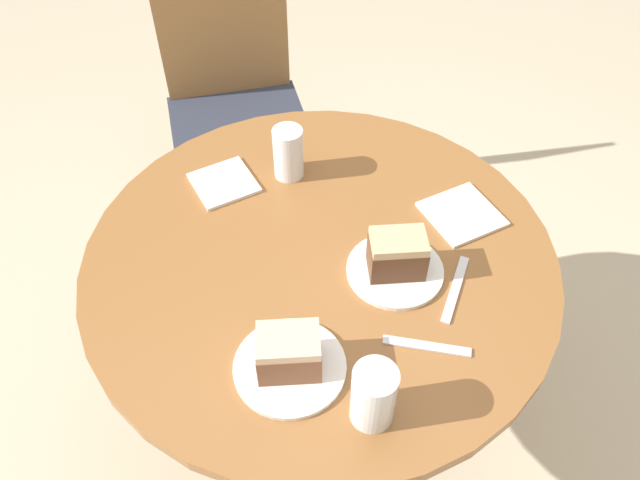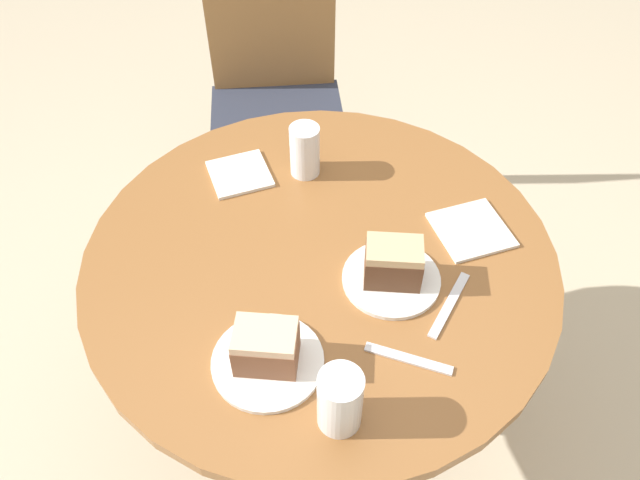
# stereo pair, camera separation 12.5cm
# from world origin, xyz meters

# --- Properties ---
(ground_plane) EXTENTS (8.00, 8.00, 0.00)m
(ground_plane) POSITION_xyz_m (0.00, 0.00, 0.00)
(ground_plane) COLOR beige
(table) EXTENTS (0.98, 0.98, 0.76)m
(table) POSITION_xyz_m (0.00, 0.00, 0.58)
(table) COLOR brown
(table) RESTS_ON ground_plane
(chair) EXTENTS (0.48, 0.49, 1.01)m
(chair) POSITION_xyz_m (0.03, 0.92, 0.52)
(chair) COLOR olive
(chair) RESTS_ON ground_plane
(plate_near) EXTENTS (0.19, 0.19, 0.01)m
(plate_near) POSITION_xyz_m (0.12, -0.10, 0.76)
(plate_near) COLOR silver
(plate_near) RESTS_ON table
(plate_far) EXTENTS (0.20, 0.20, 0.01)m
(plate_far) POSITION_xyz_m (-0.14, -0.24, 0.76)
(plate_far) COLOR silver
(plate_far) RESTS_ON table
(cake_slice_near) EXTENTS (0.12, 0.10, 0.09)m
(cake_slice_near) POSITION_xyz_m (0.12, -0.10, 0.81)
(cake_slice_near) COLOR brown
(cake_slice_near) RESTS_ON plate_near
(cake_slice_far) EXTENTS (0.13, 0.10, 0.09)m
(cake_slice_far) POSITION_xyz_m (-0.14, -0.24, 0.81)
(cake_slice_far) COLOR brown
(cake_slice_far) RESTS_ON plate_far
(glass_lemonade) EXTENTS (0.07, 0.07, 0.12)m
(glass_lemonade) POSITION_xyz_m (0.01, 0.25, 0.81)
(glass_lemonade) COLOR silver
(glass_lemonade) RESTS_ON table
(glass_water) EXTENTS (0.07, 0.07, 0.13)m
(glass_water) POSITION_xyz_m (-0.04, -0.36, 0.81)
(glass_water) COLOR silver
(glass_water) RESTS_ON table
(napkin_stack) EXTENTS (0.16, 0.16, 0.01)m
(napkin_stack) POSITION_xyz_m (0.33, 0.00, 0.76)
(napkin_stack) COLOR silver
(napkin_stack) RESTS_ON table
(fork) EXTENTS (0.13, 0.14, 0.00)m
(fork) POSITION_xyz_m (0.22, -0.18, 0.76)
(fork) COLOR silver
(fork) RESTS_ON table
(spoon) EXTENTS (0.15, 0.10, 0.00)m
(spoon) POSITION_xyz_m (0.11, -0.28, 0.76)
(spoon) COLOR silver
(spoon) RESTS_ON table
(napkin_side) EXTENTS (0.15, 0.15, 0.01)m
(napkin_side) POSITION_xyz_m (-0.14, 0.27, 0.76)
(napkin_side) COLOR silver
(napkin_side) RESTS_ON table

